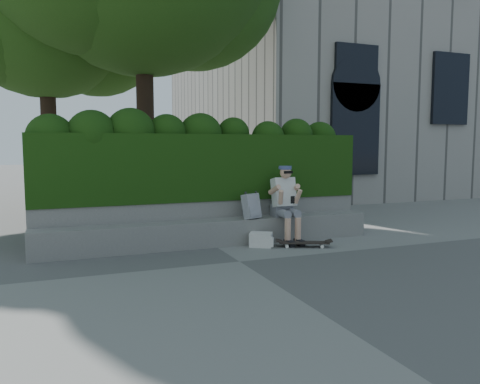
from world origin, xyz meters
name	(u,v)px	position (x,y,z in m)	size (l,w,h in m)	color
ground	(240,262)	(0.00, 0.00, 0.00)	(80.00, 80.00, 0.00)	slate
bench_ledge	(214,233)	(0.00, 1.25, 0.23)	(6.00, 0.45, 0.45)	gray
planter_wall	(206,220)	(0.00, 1.73, 0.38)	(6.00, 0.50, 0.75)	gray
hedge	(202,167)	(0.00, 1.95, 1.35)	(6.00, 1.00, 1.20)	black
building	(343,9)	(9.00, 11.00, 7.50)	(12.00, 12.00, 15.00)	gray
person	(285,201)	(1.31, 1.07, 0.75)	(0.40, 0.76, 1.38)	slate
skateboard	(304,243)	(1.40, 0.53, 0.07)	(0.87, 0.53, 0.09)	black
backpack_plaid	(251,206)	(0.68, 1.15, 0.67)	(0.30, 0.16, 0.44)	silver
backpack_ground	(261,240)	(0.73, 0.84, 0.12)	(0.38, 0.27, 0.25)	silver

